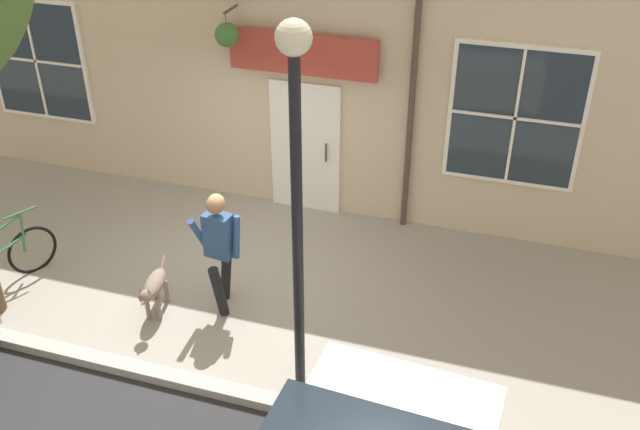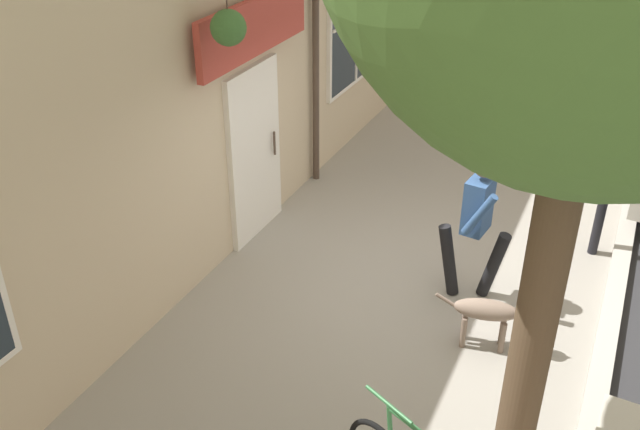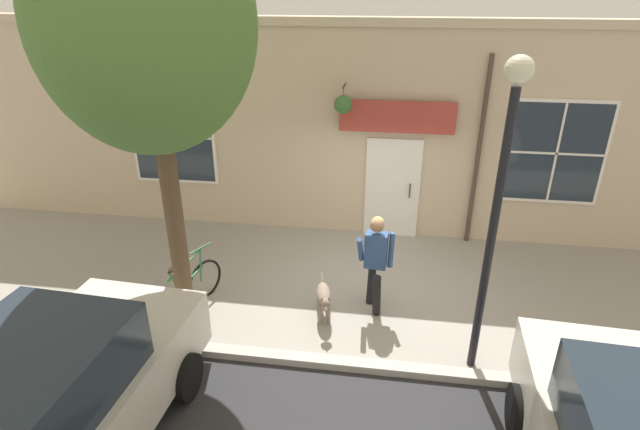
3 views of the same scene
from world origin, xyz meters
TOP-DOWN VIEW (x-y plane):
  - ground_plane at (0.00, 0.00)m, footprint 90.00×90.00m
  - storefront_facade at (-2.34, -0.01)m, footprint 0.95×18.00m
  - pedestrian_walking at (0.55, 0.15)m, footprint 0.76×0.59m
  - dog_on_leash at (0.95, -0.61)m, footprint 1.01×0.35m
  - street_lamp at (1.68, 1.58)m, footprint 0.32×0.32m

SIDE VIEW (x-z plane):
  - ground_plane at x=0.00m, z-range 0.00..0.00m
  - dog_on_leash at x=0.95m, z-range 0.10..0.72m
  - pedestrian_walking at x=0.55m, z-range 0.16..1.83m
  - storefront_facade at x=-2.34m, z-range 0.01..4.32m
  - street_lamp at x=1.68m, z-range 0.70..4.89m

